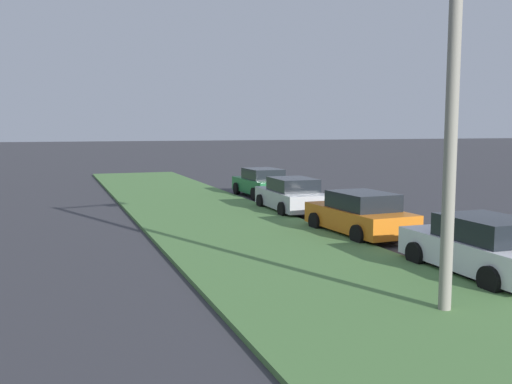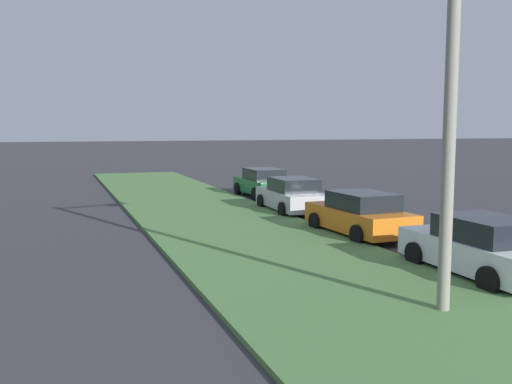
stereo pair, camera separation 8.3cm
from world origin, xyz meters
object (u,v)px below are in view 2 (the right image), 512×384
(parked_car_orange, at_px, (360,215))
(parked_car_silver, at_px, (292,196))
(parked_car_green, at_px, (263,183))
(parked_car_white, at_px, (482,248))
(streetlight, at_px, (464,83))

(parked_car_orange, distance_m, parked_car_silver, 5.65)
(parked_car_green, bearing_deg, parked_car_white, 176.91)
(parked_car_silver, height_order, streetlight, streetlight)
(parked_car_orange, relative_size, streetlight, 0.58)
(streetlight, bearing_deg, parked_car_silver, -9.44)
(parked_car_white, relative_size, parked_car_green, 1.00)
(parked_car_green, bearing_deg, parked_car_orange, 175.29)
(parked_car_orange, height_order, streetlight, streetlight)
(parked_car_white, relative_size, parked_car_orange, 0.98)
(parked_car_orange, xyz_separation_m, parked_car_green, (11.25, -0.72, 0.00))
(parked_car_white, distance_m, parked_car_green, 16.85)
(parked_car_green, distance_m, streetlight, 19.39)
(parked_car_orange, bearing_deg, streetlight, 160.75)
(parked_car_silver, bearing_deg, parked_car_green, -5.98)
(parked_car_green, bearing_deg, parked_car_silver, 171.42)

